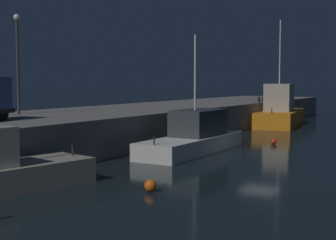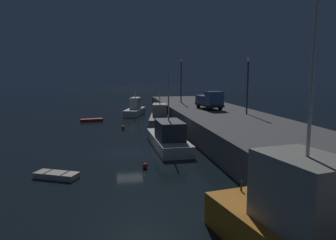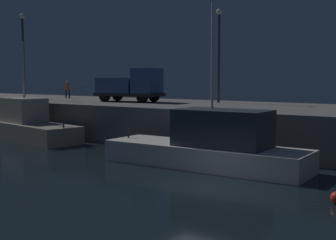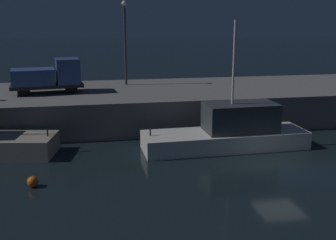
% 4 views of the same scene
% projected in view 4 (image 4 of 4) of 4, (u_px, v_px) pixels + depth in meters
% --- Properties ---
extents(ground_plane, '(320.00, 320.00, 0.00)m').
position_uv_depth(ground_plane, '(281.00, 169.00, 22.50)').
color(ground_plane, black).
extents(pier_quay, '(77.38, 10.92, 2.55)m').
position_uv_depth(pier_quay, '(216.00, 102.00, 34.14)').
color(pier_quay, slate).
rests_on(pier_quay, ground).
extents(fishing_trawler_red, '(10.55, 3.24, 8.01)m').
position_uv_depth(fishing_trawler_red, '(230.00, 131.00, 25.89)').
color(fishing_trawler_red, silver).
rests_on(fishing_trawler_red, ground).
extents(mooring_buoy_near, '(0.55, 0.55, 0.55)m').
position_uv_depth(mooring_buoy_near, '(33.00, 182.00, 20.00)').
color(mooring_buoy_near, orange).
rests_on(mooring_buoy_near, ground).
extents(lamp_post_east, '(0.44, 0.44, 6.96)m').
position_uv_depth(lamp_post_east, '(125.00, 36.00, 34.00)').
color(lamp_post_east, '#38383D').
rests_on(lamp_post_east, pier_quay).
extents(utility_truck, '(5.57, 2.90, 2.58)m').
position_uv_depth(utility_truck, '(49.00, 76.00, 30.83)').
color(utility_truck, black).
rests_on(utility_truck, pier_quay).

